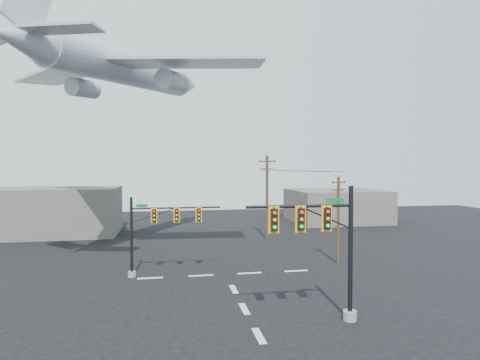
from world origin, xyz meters
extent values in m
plane|color=black|center=(0.00, 0.00, 0.00)|extent=(120.00, 120.00, 0.00)
cube|color=beige|center=(0.00, 0.00, 0.01)|extent=(0.40, 2.00, 0.01)
cube|color=beige|center=(0.00, 4.00, 0.01)|extent=(0.40, 2.00, 0.01)
cube|color=beige|center=(0.00, 8.00, 0.01)|extent=(0.40, 2.00, 0.01)
cube|color=beige|center=(-6.00, 12.00, 0.01)|extent=(2.00, 0.40, 0.01)
cube|color=beige|center=(-2.00, 12.00, 0.01)|extent=(2.00, 0.40, 0.01)
cube|color=beige|center=(2.00, 12.00, 0.01)|extent=(2.00, 0.40, 0.01)
cube|color=beige|center=(6.00, 12.00, 0.01)|extent=(2.00, 0.40, 0.01)
cylinder|color=gray|center=(5.59, 1.11, 0.28)|extent=(0.77, 0.77, 0.55)
cylinder|color=black|center=(5.59, 1.11, 3.85)|extent=(0.26, 0.26, 7.71)
cylinder|color=black|center=(2.56, 1.11, 6.61)|extent=(6.07, 0.18, 0.18)
cylinder|color=black|center=(4.07, 1.11, 5.94)|extent=(3.31, 0.09, 0.09)
cube|color=black|center=(4.07, 0.95, 5.91)|extent=(0.37, 0.33, 1.21)
cube|color=orange|center=(4.07, 0.97, 5.91)|extent=(0.61, 0.04, 1.49)
sphere|color=red|center=(4.07, 0.76, 6.30)|extent=(0.22, 0.22, 0.22)
sphere|color=orange|center=(4.07, 0.76, 5.91)|extent=(0.22, 0.22, 0.22)
sphere|color=#0EE23C|center=(4.07, 0.76, 5.53)|extent=(0.22, 0.22, 0.22)
cube|color=black|center=(2.56, 0.95, 5.91)|extent=(0.37, 0.33, 1.21)
cube|color=orange|center=(2.56, 0.97, 5.91)|extent=(0.61, 0.04, 1.49)
sphere|color=red|center=(2.56, 0.76, 6.30)|extent=(0.22, 0.22, 0.22)
sphere|color=orange|center=(2.56, 0.76, 5.91)|extent=(0.22, 0.22, 0.22)
sphere|color=#0EE23C|center=(2.56, 0.76, 5.53)|extent=(0.22, 0.22, 0.22)
cube|color=black|center=(1.04, 0.95, 5.91)|extent=(0.37, 0.33, 1.21)
cube|color=orange|center=(1.04, 0.97, 5.91)|extent=(0.61, 0.04, 1.49)
sphere|color=red|center=(1.04, 0.76, 6.30)|extent=(0.22, 0.22, 0.22)
sphere|color=orange|center=(1.04, 0.76, 5.91)|extent=(0.22, 0.22, 0.22)
sphere|color=#0EE23C|center=(1.04, 0.76, 5.53)|extent=(0.22, 0.22, 0.22)
cube|color=#0C5832|center=(4.60, 1.05, 6.88)|extent=(1.05, 0.04, 0.29)
cylinder|color=gray|center=(-7.44, 12.61, 0.23)|extent=(0.64, 0.64, 0.45)
cylinder|color=black|center=(-7.44, 12.61, 3.18)|extent=(0.22, 0.22, 6.36)
cylinder|color=black|center=(-3.89, 12.61, 5.45)|extent=(7.09, 0.15, 0.15)
cylinder|color=black|center=(-5.66, 12.61, 4.91)|extent=(3.71, 0.07, 0.07)
cube|color=black|center=(-5.66, 12.47, 4.88)|extent=(0.31, 0.27, 1.00)
cube|color=orange|center=(-5.66, 12.49, 4.88)|extent=(0.50, 0.04, 1.23)
sphere|color=red|center=(-5.66, 12.32, 5.20)|extent=(0.18, 0.18, 0.18)
sphere|color=orange|center=(-5.66, 12.32, 4.88)|extent=(0.18, 0.18, 0.18)
sphere|color=#0EE23C|center=(-5.66, 12.32, 4.56)|extent=(0.18, 0.18, 0.18)
cube|color=black|center=(-3.89, 12.47, 4.88)|extent=(0.31, 0.27, 1.00)
cube|color=orange|center=(-3.89, 12.49, 4.88)|extent=(0.50, 0.04, 1.23)
sphere|color=red|center=(-3.89, 12.32, 5.20)|extent=(0.18, 0.18, 0.18)
sphere|color=orange|center=(-3.89, 12.32, 4.88)|extent=(0.18, 0.18, 0.18)
sphere|color=#0EE23C|center=(-3.89, 12.32, 4.56)|extent=(0.18, 0.18, 0.18)
cube|color=black|center=(-2.12, 12.47, 4.88)|extent=(0.31, 0.27, 1.00)
cube|color=orange|center=(-2.12, 12.49, 4.88)|extent=(0.50, 0.04, 1.23)
sphere|color=red|center=(-2.12, 12.32, 5.20)|extent=(0.18, 0.18, 0.18)
sphere|color=orange|center=(-2.12, 12.32, 4.88)|extent=(0.18, 0.18, 0.18)
sphere|color=#0EE23C|center=(-2.12, 12.32, 4.56)|extent=(0.18, 0.18, 0.18)
cube|color=#0C5832|center=(-6.62, 12.56, 5.68)|extent=(0.86, 0.04, 0.24)
cylinder|color=#4A371F|center=(10.53, 13.78, 3.94)|extent=(0.26, 0.26, 7.88)
cube|color=#4A371F|center=(10.53, 13.78, 7.35)|extent=(1.52, 0.63, 0.11)
cube|color=#4A371F|center=(10.53, 13.78, 6.65)|extent=(1.19, 0.51, 0.11)
cylinder|color=black|center=(9.87, 13.54, 7.44)|extent=(0.09, 0.09, 0.11)
cylinder|color=black|center=(10.53, 13.78, 7.44)|extent=(0.09, 0.09, 0.11)
cylinder|color=black|center=(11.19, 14.01, 7.44)|extent=(0.09, 0.09, 0.11)
cylinder|color=#4A371F|center=(7.19, 26.67, 5.03)|extent=(0.34, 0.34, 10.05)
cube|color=#4A371F|center=(7.19, 26.67, 9.37)|extent=(2.04, 0.29, 0.14)
cube|color=#4A371F|center=(7.19, 26.67, 8.47)|extent=(1.59, 0.26, 0.14)
cylinder|color=black|center=(6.29, 26.74, 9.49)|extent=(0.11, 0.11, 0.14)
cylinder|color=black|center=(7.19, 26.67, 9.49)|extent=(0.11, 0.11, 0.14)
cylinder|color=black|center=(8.09, 26.60, 9.49)|extent=(0.11, 0.11, 0.14)
cylinder|color=black|center=(8.06, 20.22, 8.31)|extent=(3.57, 12.90, 0.03)
cylinder|color=black|center=(9.67, 20.22, 8.31)|extent=(3.17, 12.90, 0.03)
cylinder|color=#ADB3B9|center=(-8.25, 20.45, 18.26)|extent=(13.12, 19.37, 4.50)
cone|color=#ADB3B9|center=(-2.00, 31.18, 19.04)|extent=(5.17, 5.70, 3.51)
cone|color=#ADB3B9|center=(-14.50, 9.71, 17.48)|extent=(4.88, 5.52, 3.19)
cube|color=#ADB3B9|center=(-15.19, 22.88, 17.87)|extent=(11.23, 13.38, 0.54)
cube|color=#ADB3B9|center=(-2.71, 15.61, 17.87)|extent=(13.49, 5.72, 0.54)
cylinder|color=#ADB3B9|center=(-12.85, 22.59, 16.61)|extent=(3.25, 3.80, 2.02)
cylinder|color=#ADB3B9|center=(-4.12, 17.51, 16.61)|extent=(3.25, 3.80, 2.02)
cube|color=#ADB3B9|center=(-11.43, 8.55, 17.92)|extent=(5.46, 3.48, 0.32)
cube|color=#625E57|center=(-20.00, 35.00, 3.00)|extent=(18.00, 10.00, 6.00)
cube|color=#625E57|center=(22.00, 40.00, 2.50)|extent=(14.00, 12.00, 5.00)
camera|label=1|loc=(-4.67, -19.98, 8.82)|focal=30.00mm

